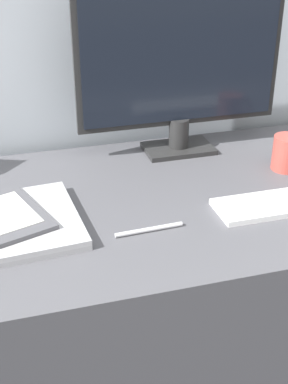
{
  "coord_description": "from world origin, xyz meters",
  "views": [
    {
      "loc": [
        -0.35,
        -0.75,
        1.25
      ],
      "look_at": [
        -0.1,
        0.13,
        0.76
      ],
      "focal_mm": 50.0,
      "sensor_mm": 36.0,
      "label": 1
    }
  ],
  "objects_px": {
    "keyboard": "(284,203)",
    "coffee_mug": "(288,153)",
    "monitor": "(181,53)",
    "pen": "(149,230)",
    "ereader": "(1,216)"
  },
  "relations": [
    {
      "from": "keyboard",
      "to": "ereader",
      "type": "relative_size",
      "value": 1.25
    },
    {
      "from": "keyboard",
      "to": "pen",
      "type": "xyz_separation_m",
      "value": [
        -0.3,
        -0.02,
        -0.0
      ]
    },
    {
      "from": "coffee_mug",
      "to": "pen",
      "type": "distance_m",
      "value": 0.43
    },
    {
      "from": "monitor",
      "to": "coffee_mug",
      "type": "xyz_separation_m",
      "value": [
        0.21,
        -0.17,
        -0.21
      ]
    },
    {
      "from": "keyboard",
      "to": "coffee_mug",
      "type": "xyz_separation_m",
      "value": [
        0.09,
        0.16,
        0.03
      ]
    },
    {
      "from": "keyboard",
      "to": "pen",
      "type": "distance_m",
      "value": 0.3
    },
    {
      "from": "coffee_mug",
      "to": "pen",
      "type": "height_order",
      "value": "coffee_mug"
    },
    {
      "from": "pen",
      "to": "coffee_mug",
      "type": "bearing_deg",
      "value": 24.41
    },
    {
      "from": "coffee_mug",
      "to": "monitor",
      "type": "bearing_deg",
      "value": 140.77
    },
    {
      "from": "monitor",
      "to": "keyboard",
      "type": "bearing_deg",
      "value": -70.48
    },
    {
      "from": "monitor",
      "to": "keyboard",
      "type": "height_order",
      "value": "monitor"
    },
    {
      "from": "monitor",
      "to": "ereader",
      "type": "xyz_separation_m",
      "value": [
        -0.45,
        -0.26,
        -0.22
      ]
    },
    {
      "from": "monitor",
      "to": "ereader",
      "type": "relative_size",
      "value": 2.16
    },
    {
      "from": "monitor",
      "to": "pen",
      "type": "relative_size",
      "value": 3.76
    },
    {
      "from": "monitor",
      "to": "ereader",
      "type": "distance_m",
      "value": 0.57
    }
  ]
}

